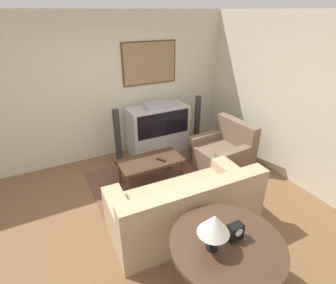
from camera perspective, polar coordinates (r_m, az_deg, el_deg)
ground_plane at (r=3.93m, az=-4.49°, el=-16.21°), size 12.00×12.00×0.00m
wall_back at (r=5.10m, az=-14.49°, el=10.96°), size 12.00×0.10×2.70m
wall_right at (r=4.74m, az=25.78°, el=7.86°), size 0.06×12.00×2.70m
area_rug at (r=4.68m, az=-2.94°, el=-8.09°), size 2.12×1.53×0.01m
tv at (r=5.35m, az=-2.16°, el=2.79°), size 1.20×0.53×1.07m
couch at (r=3.60m, az=3.69°, el=-14.24°), size 1.97×0.98×0.88m
armchair at (r=5.01m, az=11.84°, el=-2.36°), size 0.94×0.99×0.87m
coffee_table at (r=4.40m, az=-3.79°, el=-4.45°), size 1.06×0.54×0.45m
console_table at (r=2.72m, az=12.75°, el=-21.52°), size 1.09×1.09×0.74m
table_lamp at (r=2.40m, az=9.99°, el=-17.33°), size 0.29×0.29×0.39m
mantel_clock at (r=2.67m, az=14.45°, el=-18.36°), size 0.14×0.10×0.16m
remote at (r=4.35m, az=-1.50°, el=-3.92°), size 0.12×0.16×0.02m
speaker_tower_left at (r=4.98m, az=-10.86°, el=0.67°), size 0.21×0.21×1.10m
speaker_tower_right at (r=5.66m, az=6.35°, el=4.25°), size 0.21×0.21×1.10m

